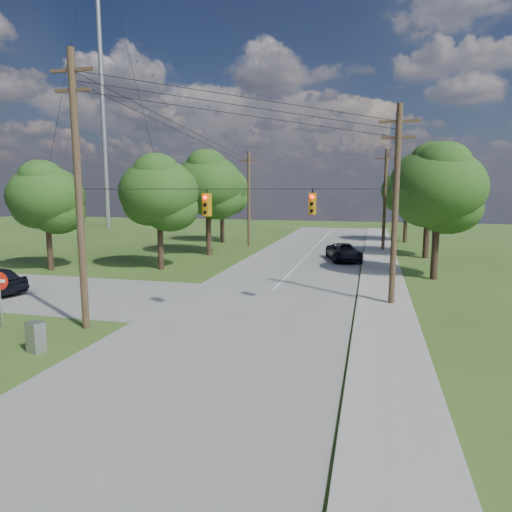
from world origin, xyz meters
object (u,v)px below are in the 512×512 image
(pole_sw, at_px, (78,188))
(pole_north_e, at_px, (385,199))
(pole_north_w, at_px, (249,198))
(pole_ne, at_px, (396,203))
(control_cabinet, at_px, (36,337))
(car_main_north, at_px, (344,252))

(pole_sw, relative_size, pole_north_e, 1.20)
(pole_north_w, bearing_deg, pole_north_e, 0.00)
(pole_ne, xyz_separation_m, control_cabinet, (-13.50, -10.76, -4.88))
(pole_north_e, relative_size, control_cabinet, 8.44)
(pole_sw, bearing_deg, car_main_north, 65.52)
(pole_ne, bearing_deg, pole_north_w, 122.29)
(pole_north_w, distance_m, car_main_north, 13.58)
(pole_north_e, xyz_separation_m, car_main_north, (-3.40, -7.42, -4.37))
(pole_ne, relative_size, pole_north_w, 1.05)
(pole_ne, xyz_separation_m, pole_north_e, (-0.00, 22.00, -0.34))
(pole_ne, relative_size, car_main_north, 2.01)
(pole_sw, bearing_deg, pole_ne, 29.38)
(pole_sw, height_order, pole_north_w, pole_sw)
(pole_sw, xyz_separation_m, pole_ne, (13.50, 7.60, -0.76))
(pole_north_e, distance_m, control_cabinet, 35.73)
(pole_north_e, xyz_separation_m, control_cabinet, (-13.50, -32.76, -4.54))
(pole_north_e, xyz_separation_m, pole_north_w, (-13.90, 0.00, 0.00))
(pole_north_e, bearing_deg, control_cabinet, -112.40)
(car_main_north, relative_size, control_cabinet, 4.41)
(car_main_north, bearing_deg, pole_north_w, 129.07)
(pole_north_w, relative_size, car_main_north, 1.92)
(pole_sw, bearing_deg, pole_north_e, 65.48)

